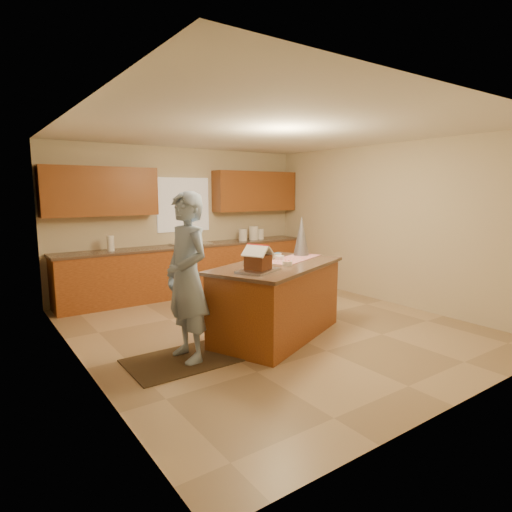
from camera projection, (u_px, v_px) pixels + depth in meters
name	position (u px, v px, depth m)	size (l,w,h in m)	color
floor	(270.00, 327.00, 6.01)	(5.50, 5.50, 0.00)	tan
ceiling	(271.00, 131.00, 5.59)	(5.50, 5.50, 0.00)	silver
wall_back	(183.00, 221.00, 8.02)	(5.50, 5.50, 0.00)	beige
wall_front	(466.00, 258.00, 3.58)	(5.50, 5.50, 0.00)	beige
wall_left	(78.00, 245.00, 4.38)	(5.50, 5.50, 0.00)	beige
wall_right	(387.00, 224.00, 7.22)	(5.50, 5.50, 0.00)	beige
stone_accent	(102.00, 266.00, 3.76)	(2.50, 2.50, 0.00)	gray
window_curtain	(183.00, 205.00, 7.95)	(1.05, 0.03, 1.00)	white
back_counter_base	(191.00, 270.00, 7.92)	(4.80, 0.60, 0.88)	#A45822
back_counter_top	(191.00, 246.00, 7.85)	(4.85, 0.63, 0.04)	brown
upper_cabinet_left	(100.00, 191.00, 6.91)	(1.85, 0.35, 0.80)	brown
upper_cabinet_right	(255.00, 191.00, 8.67)	(1.85, 0.35, 0.80)	brown
sink	(191.00, 246.00, 7.85)	(0.70, 0.45, 0.12)	silver
faucet	(186.00, 236.00, 7.97)	(0.03, 0.03, 0.28)	silver
island_base	(277.00, 302.00, 5.57)	(1.90, 0.95, 0.93)	#A45822
island_top	(278.00, 265.00, 5.50)	(1.98, 1.03, 0.04)	brown
table_runner	(294.00, 259.00, 5.89)	(1.05, 0.38, 0.01)	maroon
baking_tray	(258.00, 270.00, 4.98)	(0.48, 0.36, 0.03)	silver
cookbook	(258.00, 253.00, 5.82)	(0.23, 0.02, 0.19)	white
tinsel_tree	(301.00, 236.00, 6.17)	(0.23, 0.23, 0.58)	silver
rug	(185.00, 360.00, 4.81)	(1.29, 0.84, 0.01)	black
boy	(187.00, 277.00, 4.70)	(0.69, 0.45, 1.90)	#90ABCD
canister_a	(243.00, 235.00, 8.49)	(0.17, 0.17, 0.24)	white
canister_b	(254.00, 233.00, 8.64)	(0.19, 0.19, 0.28)	white
canister_c	(260.00, 234.00, 8.74)	(0.15, 0.15, 0.21)	white
paper_towel	(110.00, 243.00, 6.99)	(0.12, 0.12, 0.26)	white
gingerbread_house	(258.00, 260.00, 4.96)	(0.38, 0.38, 0.30)	maroon
candy_bowls	(269.00, 260.00, 5.65)	(0.81, 0.74, 0.06)	#347FC5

